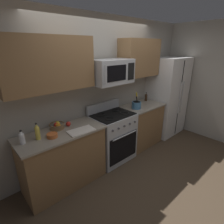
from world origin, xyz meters
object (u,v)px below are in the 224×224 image
Objects in this scene: cutting_board at (81,131)px; fruit_basket at (57,126)px; bottle_soy at (146,97)px; refrigerator at (167,97)px; apple_loose at (68,124)px; range_oven at (112,136)px; bottle_vinegar at (22,138)px; utensil_crock at (136,105)px; bottle_oil at (37,132)px; microwave at (112,72)px; prep_bowl at (52,135)px.

fruit_basket is at bearing 123.84° from cutting_board.
refrigerator is at bearing -14.90° from bottle_soy.
fruit_basket is 0.18m from apple_loose.
fruit_basket is at bearing 167.88° from apple_loose.
range_oven is 1.62m from bottle_vinegar.
bottle_vinegar is (-0.70, -0.08, 0.05)m from apple_loose.
utensil_crock is 1.69× the size of bottle_soy.
refrigerator is 9.41× the size of bottle_soy.
fruit_basket is 0.37m from bottle_oil.
bottle_soy is (-0.62, 0.16, 0.08)m from refrigerator.
range_oven is 0.79m from utensil_crock.
bottle_soy is at bearing 2.54° from bottle_vinegar.
bottle_vinegar is at bearing 179.94° from microwave.
apple_loose is (-1.43, 0.16, -0.04)m from utensil_crock.
fruit_basket is 2.17m from bottle_soy.
bottle_oil reaches higher than apple_loose.
apple_loose is at bearing 10.95° from bottle_oil.
prep_bowl is (-1.18, -0.09, -0.74)m from microwave.
microwave is 1.90× the size of cutting_board.
cutting_board is 0.78m from bottle_vinegar.
utensil_crock reaches higher than bottle_vinegar.
refrigerator reaches higher than apple_loose.
apple_loose is 0.20× the size of cutting_board.
microwave reaches higher than bottle_oil.
cutting_board is 1.65× the size of bottle_oil.
utensil_crock is at bearing -7.31° from microwave.
range_oven is 1.48× the size of microwave.
bottle_soy is (1.17, 0.12, -0.68)m from microwave.
bottle_soy is (1.95, 0.32, 0.08)m from cutting_board.
apple_loose is (-0.83, 0.09, -0.74)m from microwave.
cutting_board is (-1.39, -0.13, -0.07)m from utensil_crock.
fruit_basket is (-2.79, 0.16, 0.04)m from refrigerator.
cutting_board is 0.59m from bottle_oil.
cutting_board is at bearing -18.95° from bottle_oil.
microwave reaches higher than bottle_vinegar.
apple_loose is 0.51× the size of prep_bowl.
refrigerator is 2.79m from fruit_basket.
apple_loose is at bearing 172.43° from range_oven.
apple_loose is at bearing 99.15° from cutting_board.
prep_bowl is (-0.35, -0.18, -0.01)m from apple_loose.
prep_bowl is (-1.78, -0.01, -0.05)m from utensil_crock.
refrigerator is (1.78, -0.02, 0.45)m from range_oven.
microwave reaches higher than refrigerator.
microwave is 3.89× the size of bottle_vinegar.
fruit_basket is 0.98× the size of bottle_oil.
fruit_basket is at bearing 173.06° from microwave.
cutting_board is 0.41m from prep_bowl.
microwave is 1.36m from bottle_soy.
utensil_crock is at bearing -6.46° from apple_loose.
microwave is 1.40m from prep_bowl.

